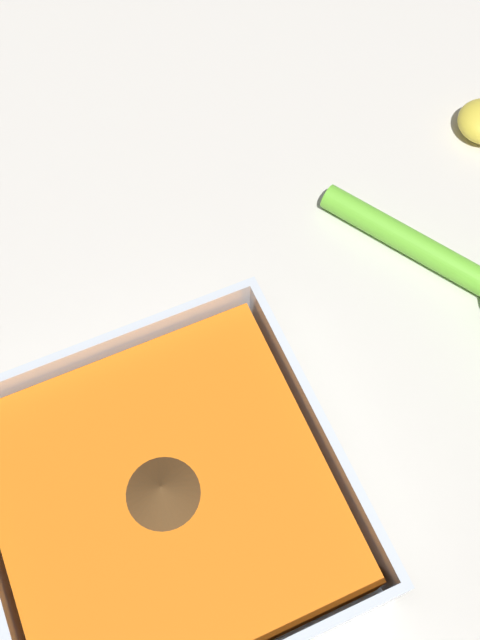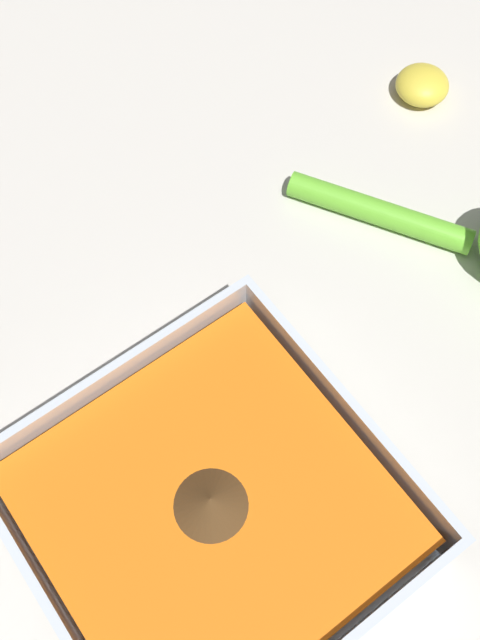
{
  "view_description": "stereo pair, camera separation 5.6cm",
  "coord_description": "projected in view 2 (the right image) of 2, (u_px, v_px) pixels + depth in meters",
  "views": [
    {
      "loc": [
        -0.03,
        0.16,
        0.53
      ],
      "look_at": [
        -0.13,
        -0.07,
        0.03
      ],
      "focal_mm": 42.0,
      "sensor_mm": 36.0,
      "label": 1
    },
    {
      "loc": [
        0.02,
        0.13,
        0.53
      ],
      "look_at": [
        -0.13,
        -0.07,
        0.03
      ],
      "focal_mm": 42.0,
      "sensor_mm": 36.0,
      "label": 2
    }
  ],
  "objects": [
    {
      "name": "ground_plane",
      "position": [
        156.0,
        508.0,
        0.53
      ],
      "size": [
        4.0,
        4.0,
        0.0
      ],
      "primitive_type": "plane",
      "color": "beige"
    },
    {
      "name": "square_dish",
      "position": [
        212.0,
        513.0,
        0.5
      ],
      "size": [
        0.23,
        0.23,
        0.07
      ],
      "color": "silver",
      "rests_on": "ground_plane"
    },
    {
      "name": "lemon_half",
      "position": [
        422.0,
        85.0,
        0.69
      ],
      "size": [
        0.05,
        0.05,
        0.03
      ],
      "color": "yellow",
      "rests_on": "ground_plane"
    }
  ]
}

